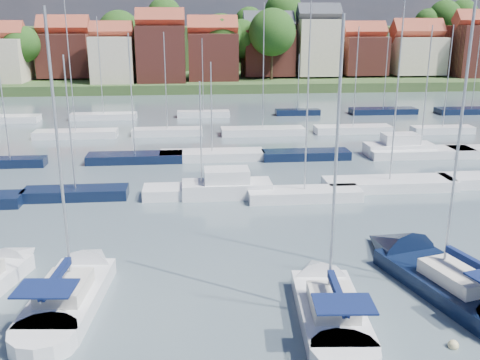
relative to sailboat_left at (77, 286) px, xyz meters
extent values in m
plane|color=#415058|center=(14.02, 34.94, -0.36)|extent=(260.00, 260.00, 0.00)
cube|color=silver|center=(-0.13, -1.29, -0.11)|extent=(3.62, 7.33, 1.20)
cone|color=silver|center=(0.30, 3.11, -0.11)|extent=(3.27, 3.71, 2.95)
cylinder|color=silver|center=(-0.47, -4.81, -0.11)|extent=(3.22, 3.22, 1.20)
cube|color=beige|center=(-0.17, -1.78, 0.84)|extent=(2.34, 3.13, 0.70)
cylinder|color=#B2B2B7|center=(-0.08, -0.80, 7.04)|extent=(0.14, 0.14, 13.10)
cylinder|color=#B2B2B7|center=(-0.27, -2.76, 1.69)|extent=(0.48, 3.92, 0.10)
cube|color=#0D1842|center=(-0.27, -2.76, 1.84)|extent=(0.66, 3.75, 0.35)
cube|color=#0D1842|center=(-0.39, -4.03, 1.99)|extent=(2.67, 2.00, 0.08)
cube|color=silver|center=(12.17, -3.83, -0.11)|extent=(3.43, 7.11, 1.20)
cone|color=silver|center=(12.53, 0.46, -0.11)|extent=(3.14, 3.58, 2.87)
cylinder|color=silver|center=(11.89, -7.27, -0.11)|extent=(3.10, 3.10, 1.20)
cube|color=beige|center=(12.13, -4.31, 0.84)|extent=(2.24, 3.03, 0.70)
cylinder|color=#B2B2B7|center=(12.21, -3.36, 6.88)|extent=(0.14, 0.14, 12.77)
cylinder|color=#B2B2B7|center=(12.05, -5.27, 1.69)|extent=(0.42, 3.83, 0.10)
cube|color=#0D1842|center=(12.05, -5.27, 1.84)|extent=(0.60, 3.65, 0.35)
cube|color=#0D1842|center=(11.95, -6.51, 1.99)|extent=(2.58, 1.92, 0.08)
cube|color=black|center=(18.99, -1.75, -0.11)|extent=(5.58, 9.08, 1.20)
cone|color=black|center=(17.63, 3.36, -0.11)|extent=(4.46, 4.88, 3.53)
cube|color=beige|center=(19.14, -2.32, 0.84)|extent=(3.29, 4.04, 0.70)
cylinder|color=#B2B2B7|center=(18.84, -1.18, 8.51)|extent=(0.14, 0.14, 16.03)
cylinder|color=#B2B2B7|center=(19.44, -3.45, 1.69)|extent=(1.30, 4.57, 0.10)
cone|color=silver|center=(-3.90, 4.06, -0.11)|extent=(3.07, 3.36, 2.43)
sphere|color=beige|center=(16.85, -6.47, -0.36)|extent=(0.46, 0.46, 0.46)
sphere|color=#D85914|center=(18.34, 0.61, -0.36)|extent=(0.41, 0.41, 0.41)
cube|color=black|center=(-3.08, 15.48, -0.01)|extent=(8.01, 2.24, 1.00)
cylinder|color=#B2B2B7|center=(-3.08, 15.48, 5.57)|extent=(0.12, 0.12, 10.16)
cube|color=silver|center=(6.76, 15.14, -0.01)|extent=(9.22, 2.58, 1.00)
cylinder|color=#B2B2B7|center=(6.76, 15.14, 4.58)|extent=(0.12, 0.12, 8.18)
cube|color=silver|center=(14.66, 13.55, -0.01)|extent=(8.78, 2.46, 1.00)
cylinder|color=#B2B2B7|center=(14.66, 13.55, 6.02)|extent=(0.12, 0.12, 11.06)
cube|color=silver|center=(22.26, 15.60, -0.01)|extent=(10.79, 3.02, 1.00)
cylinder|color=#B2B2B7|center=(22.26, 15.60, 7.93)|extent=(0.12, 0.12, 14.87)
cube|color=silver|center=(8.71, 14.94, 0.14)|extent=(7.00, 2.60, 1.40)
cube|color=silver|center=(8.71, 14.94, 1.24)|extent=(3.50, 2.20, 1.30)
cube|color=black|center=(-11.22, 25.93, -0.01)|extent=(6.54, 1.83, 1.00)
cylinder|color=#B2B2B7|center=(-11.22, 25.93, 5.18)|extent=(0.12, 0.12, 9.37)
cube|color=black|center=(0.47, 26.58, -0.01)|extent=(9.30, 2.60, 1.00)
cylinder|color=#B2B2B7|center=(0.47, 26.58, 6.23)|extent=(0.12, 0.12, 11.48)
cube|color=silver|center=(8.08, 26.95, -0.01)|extent=(10.40, 2.91, 1.00)
cylinder|color=#B2B2B7|center=(8.08, 26.95, 4.88)|extent=(0.12, 0.12, 8.77)
cube|color=black|center=(17.50, 26.22, -0.01)|extent=(8.80, 2.46, 1.00)
cylinder|color=#B2B2B7|center=(17.50, 26.22, 7.66)|extent=(0.12, 0.12, 14.33)
cube|color=silver|center=(29.42, 26.10, -0.01)|extent=(10.73, 3.00, 1.00)
cylinder|color=#B2B2B7|center=(29.42, 26.10, 6.57)|extent=(0.12, 0.12, 12.14)
cube|color=silver|center=(27.49, 26.94, 0.14)|extent=(7.00, 2.60, 1.40)
cube|color=silver|center=(27.49, 26.94, 1.24)|extent=(3.50, 2.20, 1.30)
cube|color=silver|center=(-7.69, 39.15, -0.01)|extent=(9.71, 2.72, 1.00)
cylinder|color=#B2B2B7|center=(-7.69, 39.15, 7.93)|extent=(0.12, 0.12, 14.88)
cube|color=silver|center=(3.19, 39.45, -0.01)|extent=(8.49, 2.38, 1.00)
cylinder|color=#B2B2B7|center=(3.19, 39.45, 6.15)|extent=(0.12, 0.12, 11.31)
cube|color=silver|center=(14.82, 38.72, -0.01)|extent=(10.16, 2.85, 1.00)
cylinder|color=#B2B2B7|center=(14.82, 38.72, 7.79)|extent=(0.12, 0.12, 14.59)
cube|color=silver|center=(26.20, 38.83, -0.01)|extent=(9.53, 2.67, 1.00)
cylinder|color=#B2B2B7|center=(26.20, 38.83, 6.45)|extent=(0.12, 0.12, 11.91)
cube|color=silver|center=(37.18, 37.44, -0.01)|extent=(7.62, 2.13, 1.00)
cylinder|color=#B2B2B7|center=(37.18, 37.44, 6.56)|extent=(0.12, 0.12, 12.13)
cube|color=silver|center=(-20.10, 50.61, -0.01)|extent=(10.37, 2.90, 1.00)
cube|color=silver|center=(-6.23, 51.50, -0.01)|extent=(9.24, 2.59, 1.00)
cylinder|color=#B2B2B7|center=(-6.23, 51.50, 7.08)|extent=(0.12, 0.12, 13.17)
cube|color=silver|center=(7.94, 52.24, -0.01)|extent=(7.57, 2.12, 1.00)
cylinder|color=#B2B2B7|center=(7.94, 52.24, 5.61)|extent=(0.12, 0.12, 10.24)
cube|color=black|center=(21.91, 52.41, -0.01)|extent=(6.58, 1.84, 1.00)
cylinder|color=#B2B2B7|center=(21.91, 52.41, 4.50)|extent=(0.12, 0.12, 8.01)
cube|color=black|center=(34.96, 52.34, -0.01)|extent=(9.92, 2.78, 1.00)
cylinder|color=#B2B2B7|center=(34.96, 52.34, 5.95)|extent=(0.12, 0.12, 10.92)
cube|color=black|center=(48.31, 51.31, -0.01)|extent=(10.55, 2.95, 1.00)
cylinder|color=#B2B2B7|center=(48.31, 51.31, 6.25)|extent=(0.12, 0.12, 11.51)
cube|color=#3B4C26|center=(14.02, 111.94, -0.06)|extent=(200.00, 70.00, 3.00)
cube|color=#3B4C26|center=(14.02, 136.94, 4.64)|extent=(200.00, 60.00, 14.00)
cube|color=beige|center=(-30.81, 87.13, 5.52)|extent=(9.35, 10.04, 8.56)
cube|color=brown|center=(-19.62, 92.73, 6.21)|extent=(10.37, 9.97, 8.73)
cube|color=brown|center=(-19.62, 92.73, 11.84)|extent=(10.57, 5.13, 5.13)
cube|color=beige|center=(-8.72, 83.94, 5.72)|extent=(8.09, 8.80, 8.96)
cube|color=brown|center=(-8.72, 83.94, 11.19)|extent=(8.25, 4.00, 4.00)
cube|color=brown|center=(0.67, 84.87, 6.73)|extent=(9.36, 10.17, 10.97)
cube|color=brown|center=(0.67, 84.87, 13.36)|extent=(9.54, 4.63, 4.63)
cube|color=brown|center=(10.98, 86.59, 5.96)|extent=(9.90, 8.56, 9.42)
cube|color=brown|center=(10.98, 86.59, 11.88)|extent=(10.10, 4.90, 4.90)
cube|color=brown|center=(23.12, 91.59, 6.59)|extent=(10.59, 8.93, 9.49)
cube|color=#383A42|center=(23.12, 91.59, 12.63)|extent=(10.80, 5.24, 5.24)
cube|color=beige|center=(33.73, 90.73, 7.67)|extent=(9.01, 8.61, 11.65)
cube|color=#383A42|center=(33.73, 90.73, 14.60)|extent=(9.19, 4.46, 4.46)
cube|color=brown|center=(44.20, 91.94, 5.85)|extent=(9.10, 9.34, 8.00)
cube|color=brown|center=(44.20, 91.94, 10.96)|extent=(9.28, 4.50, 4.50)
cube|color=beige|center=(55.98, 91.53, 5.78)|extent=(10.86, 9.59, 7.88)
cube|color=brown|center=(55.98, 91.53, 11.05)|extent=(11.07, 5.37, 5.37)
cube|color=brown|center=(67.78, 88.86, 6.73)|extent=(9.18, 9.96, 10.97)
cube|color=brown|center=(67.78, 88.86, 13.34)|extent=(9.36, 4.54, 4.54)
cylinder|color=#382619|center=(70.80, 110.45, 8.16)|extent=(0.50, 0.50, 4.47)
sphere|color=#295119|center=(70.80, 110.45, 14.23)|extent=(8.18, 8.18, 8.18)
cylinder|color=#382619|center=(17.49, 90.87, 3.47)|extent=(0.50, 0.50, 4.46)
sphere|color=#295119|center=(17.49, 90.87, 9.52)|extent=(8.15, 8.15, 8.15)
cylinder|color=#382619|center=(29.24, 108.62, 8.22)|extent=(0.50, 0.50, 5.15)
sphere|color=#295119|center=(29.24, 108.62, 15.21)|extent=(9.41, 9.41, 9.41)
cylinder|color=#382619|center=(0.48, 111.25, 8.32)|extent=(0.50, 0.50, 4.56)
sphere|color=#295119|center=(0.48, 111.25, 14.51)|extent=(8.34, 8.34, 8.34)
cylinder|color=#382619|center=(-9.21, 100.19, 3.82)|extent=(0.50, 0.50, 5.15)
sphere|color=#295119|center=(-9.21, 100.19, 10.81)|extent=(9.42, 9.42, 9.42)
cylinder|color=#382619|center=(-24.65, 102.26, 6.40)|extent=(0.50, 0.50, 3.42)
sphere|color=#295119|center=(-24.65, 102.26, 11.05)|extent=(6.26, 6.26, 6.26)
cylinder|color=#382619|center=(27.78, 99.64, 3.13)|extent=(0.50, 0.50, 3.77)
sphere|color=#295119|center=(27.78, 99.64, 8.24)|extent=(6.89, 6.89, 6.89)
cylinder|color=#382619|center=(23.07, 85.88, 3.85)|extent=(0.50, 0.50, 5.21)
sphere|color=#295119|center=(23.07, 85.88, 10.93)|extent=(9.53, 9.53, 9.53)
cylinder|color=#382619|center=(12.88, 88.69, 3.67)|extent=(0.50, 0.50, 4.84)
sphere|color=#295119|center=(12.88, 88.69, 10.24)|extent=(8.85, 8.85, 8.85)
cylinder|color=#382619|center=(66.70, 110.66, 7.81)|extent=(0.50, 0.50, 3.72)
sphere|color=#295119|center=(66.70, 110.66, 12.86)|extent=(6.80, 6.80, 6.80)
cylinder|color=#382619|center=(68.07, 89.06, 3.27)|extent=(0.50, 0.50, 4.05)
sphere|color=#295119|center=(68.07, 89.06, 8.76)|extent=(7.40, 7.40, 7.40)
cylinder|color=#382619|center=(-26.94, 87.73, 3.25)|extent=(0.50, 0.50, 4.00)
sphere|color=#295119|center=(-26.94, 87.73, 8.68)|extent=(7.32, 7.32, 7.32)
cylinder|color=#382619|center=(20.86, 108.23, 7.55)|extent=(0.50, 0.50, 3.93)
sphere|color=#295119|center=(20.86, 108.23, 12.89)|extent=(7.19, 7.19, 7.19)
cylinder|color=#382619|center=(44.67, 95.11, 3.16)|extent=(0.50, 0.50, 3.82)
sphere|color=#295119|center=(44.67, 95.11, 8.35)|extent=(6.99, 6.99, 6.99)
cylinder|color=#382619|center=(-3.42, 88.06, 2.99)|extent=(0.50, 0.50, 3.48)
sphere|color=#295119|center=(-3.42, 88.06, 7.71)|extent=(6.37, 6.37, 6.37)
cylinder|color=#382619|center=(71.54, 97.75, 2.74)|extent=(0.50, 0.50, 2.99)
sphere|color=#295119|center=(71.54, 97.75, 6.79)|extent=(5.46, 5.46, 5.46)
cylinder|color=#382619|center=(17.63, 93.98, 2.87)|extent=(0.50, 0.50, 3.25)
sphere|color=#295119|center=(17.63, 93.98, 7.28)|extent=(5.94, 5.94, 5.94)
cylinder|color=#382619|center=(10.97, 95.67, 2.74)|extent=(0.50, 0.50, 2.98)
sphere|color=#295119|center=(10.97, 95.67, 6.79)|extent=(5.46, 5.46, 5.46)
cylinder|color=#382619|center=(78.68, 116.68, 9.00)|extent=(0.50, 0.50, 4.29)
sphere|color=#295119|center=(78.68, 116.68, 14.82)|extent=(7.84, 7.84, 7.84)
camera|label=1|loc=(5.95, -25.27, 12.93)|focal=40.00mm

